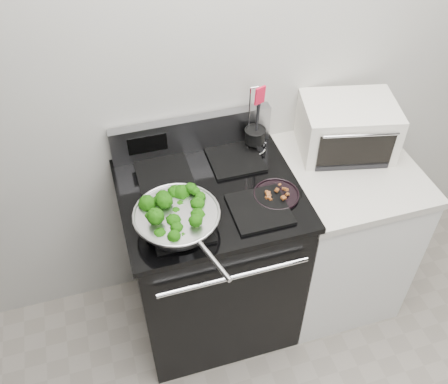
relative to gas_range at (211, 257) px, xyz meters
name	(u,v)px	position (x,y,z in m)	size (l,w,h in m)	color
back_wall	(253,61)	(0.30, 0.34, 0.86)	(4.00, 0.02, 2.70)	beige
gas_range	(211,257)	(0.00, 0.00, 0.00)	(0.79, 0.69, 1.13)	black
counter	(335,232)	(0.68, 0.00, -0.03)	(0.62, 0.68, 0.92)	white
skillet	(177,219)	(-0.18, -0.17, 0.52)	(0.35, 0.54, 0.07)	silver
broccoli_pile	(177,215)	(-0.18, -0.17, 0.54)	(0.28, 0.28, 0.10)	black
bacon_plate	(276,193)	(0.27, -0.11, 0.48)	(0.20, 0.20, 0.04)	black
utensil_holder	(255,139)	(0.28, 0.22, 0.53)	(0.11, 0.11, 0.35)	silver
toaster_oven	(347,127)	(0.72, 0.14, 0.56)	(0.49, 0.41, 0.25)	white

